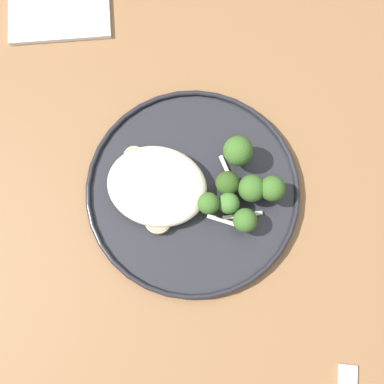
# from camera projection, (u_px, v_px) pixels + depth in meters

# --- Properties ---
(ground) EXTENTS (6.00, 6.00, 0.00)m
(ground) POSITION_uv_depth(u_px,v_px,m) (186.00, 250.00, 1.40)
(ground) COLOR #2D2B28
(wooden_dining_table) EXTENTS (1.40, 1.00, 0.74)m
(wooden_dining_table) POSITION_uv_depth(u_px,v_px,m) (182.00, 202.00, 0.76)
(wooden_dining_table) COLOR brown
(wooden_dining_table) RESTS_ON ground
(dinner_plate) EXTENTS (0.29, 0.29, 0.02)m
(dinner_plate) POSITION_uv_depth(u_px,v_px,m) (192.00, 194.00, 0.67)
(dinner_plate) COLOR #232328
(dinner_plate) RESTS_ON wooden_dining_table
(noodle_bed) EXTENTS (0.13, 0.11, 0.04)m
(noodle_bed) POSITION_uv_depth(u_px,v_px,m) (157.00, 186.00, 0.66)
(noodle_bed) COLOR beige
(noodle_bed) RESTS_ON dinner_plate
(seared_scallop_tiny_bay) EXTENTS (0.03, 0.03, 0.02)m
(seared_scallop_tiny_bay) POSITION_uv_depth(u_px,v_px,m) (166.00, 193.00, 0.66)
(seared_scallop_tiny_bay) COLOR #DBB77A
(seared_scallop_tiny_bay) RESTS_ON dinner_plate
(seared_scallop_rear_pale) EXTENTS (0.02, 0.02, 0.01)m
(seared_scallop_rear_pale) POSITION_uv_depth(u_px,v_px,m) (121.00, 182.00, 0.67)
(seared_scallop_rear_pale) COLOR beige
(seared_scallop_rear_pale) RESTS_ON dinner_plate
(seared_scallop_tilted_round) EXTENTS (0.03, 0.03, 0.01)m
(seared_scallop_tilted_round) POSITION_uv_depth(u_px,v_px,m) (142.00, 174.00, 0.67)
(seared_scallop_tilted_round) COLOR #E5C689
(seared_scallop_tilted_round) RESTS_ON dinner_plate
(seared_scallop_left_edge) EXTENTS (0.03, 0.03, 0.02)m
(seared_scallop_left_edge) POSITION_uv_depth(u_px,v_px,m) (179.00, 176.00, 0.67)
(seared_scallop_left_edge) COLOR #DBB77A
(seared_scallop_left_edge) RESTS_ON dinner_plate
(seared_scallop_right_edge) EXTENTS (0.02, 0.02, 0.01)m
(seared_scallop_right_edge) POSITION_uv_depth(u_px,v_px,m) (191.00, 193.00, 0.66)
(seared_scallop_right_edge) COLOR #E5C689
(seared_scallop_right_edge) RESTS_ON dinner_plate
(seared_scallop_on_noodles) EXTENTS (0.03, 0.03, 0.01)m
(seared_scallop_on_noodles) POSITION_uv_depth(u_px,v_px,m) (158.00, 221.00, 0.65)
(seared_scallop_on_noodles) COLOR beige
(seared_scallop_on_noodles) RESTS_ON dinner_plate
(seared_scallop_front_small) EXTENTS (0.03, 0.03, 0.02)m
(seared_scallop_front_small) POSITION_uv_depth(u_px,v_px,m) (134.00, 157.00, 0.67)
(seared_scallop_front_small) COLOR beige
(seared_scallop_front_small) RESTS_ON dinner_plate
(broccoli_floret_tall_stalk) EXTENTS (0.03, 0.03, 0.04)m
(broccoli_floret_tall_stalk) POSITION_uv_depth(u_px,v_px,m) (229.00, 204.00, 0.64)
(broccoli_floret_tall_stalk) COLOR #89A356
(broccoli_floret_tall_stalk) RESTS_ON dinner_plate
(broccoli_floret_beside_noodles) EXTENTS (0.04, 0.04, 0.05)m
(broccoli_floret_beside_noodles) POSITION_uv_depth(u_px,v_px,m) (252.00, 189.00, 0.64)
(broccoli_floret_beside_noodles) COLOR #7A994C
(broccoli_floret_beside_noodles) RESTS_ON dinner_plate
(broccoli_floret_left_leaning) EXTENTS (0.03, 0.03, 0.04)m
(broccoli_floret_left_leaning) POSITION_uv_depth(u_px,v_px,m) (227.00, 183.00, 0.65)
(broccoli_floret_left_leaning) COLOR #89A356
(broccoli_floret_left_leaning) RESTS_ON dinner_plate
(broccoli_floret_rear_charred) EXTENTS (0.03, 0.03, 0.04)m
(broccoli_floret_rear_charred) POSITION_uv_depth(u_px,v_px,m) (245.00, 221.00, 0.64)
(broccoli_floret_rear_charred) COLOR #89A356
(broccoli_floret_rear_charred) RESTS_ON dinner_plate
(broccoli_floret_center_pile) EXTENTS (0.03, 0.03, 0.05)m
(broccoli_floret_center_pile) POSITION_uv_depth(u_px,v_px,m) (272.00, 189.00, 0.64)
(broccoli_floret_center_pile) COLOR #7A994C
(broccoli_floret_center_pile) RESTS_ON dinner_plate
(broccoli_floret_front_edge) EXTENTS (0.03, 0.03, 0.05)m
(broccoli_floret_front_edge) POSITION_uv_depth(u_px,v_px,m) (209.00, 204.00, 0.64)
(broccoli_floret_front_edge) COLOR #7A994C
(broccoli_floret_front_edge) RESTS_ON dinner_plate
(broccoli_floret_split_head) EXTENTS (0.04, 0.04, 0.06)m
(broccoli_floret_split_head) POSITION_uv_depth(u_px,v_px,m) (238.00, 151.00, 0.65)
(broccoli_floret_split_head) COLOR #89A356
(broccoli_floret_split_head) RESTS_ON dinner_plate
(onion_sliver_short_strip) EXTENTS (0.05, 0.02, 0.00)m
(onion_sliver_short_strip) POSITION_uv_depth(u_px,v_px,m) (242.00, 215.00, 0.66)
(onion_sliver_short_strip) COLOR silver
(onion_sliver_short_strip) RESTS_ON dinner_plate
(onion_sliver_long_sliver) EXTENTS (0.05, 0.01, 0.00)m
(onion_sliver_long_sliver) POSITION_uv_depth(u_px,v_px,m) (225.00, 221.00, 0.66)
(onion_sliver_long_sliver) COLOR silver
(onion_sliver_long_sliver) RESTS_ON dinner_plate
(onion_sliver_curled_piece) EXTENTS (0.03, 0.03, 0.00)m
(onion_sliver_curled_piece) POSITION_uv_depth(u_px,v_px,m) (226.00, 168.00, 0.68)
(onion_sliver_curled_piece) COLOR silver
(onion_sliver_curled_piece) RESTS_ON dinner_plate
(folded_napkin) EXTENTS (0.17, 0.13, 0.01)m
(folded_napkin) POSITION_uv_depth(u_px,v_px,m) (59.00, 14.00, 0.74)
(folded_napkin) COLOR white
(folded_napkin) RESTS_ON wooden_dining_table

